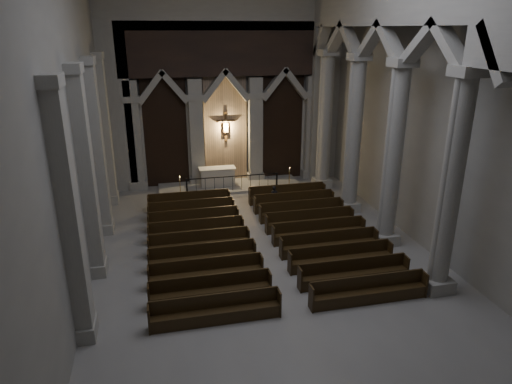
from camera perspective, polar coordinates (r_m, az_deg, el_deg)
room at (r=15.97m, az=2.71°, el=14.34°), size 24.00×24.10×12.00m
sanctuary_wall at (r=27.31m, az=-3.90°, el=14.50°), size 14.00×0.77×12.00m
right_arcade at (r=19.33m, az=18.12°, el=15.05°), size 1.00×24.00×12.00m
left_pilasters at (r=19.71m, az=-19.67°, el=3.31°), size 0.60×13.00×8.03m
sanctuary_step at (r=27.79m, az=-3.29°, el=0.77°), size 8.50×2.60×0.15m
altar at (r=27.56m, az=-4.85°, el=1.95°), size 2.18×0.87×1.10m
altar_rail at (r=26.60m, az=-2.94°, el=1.34°), size 5.41×0.09×1.06m
candle_stand_left at (r=25.89m, az=-9.41°, el=-0.20°), size 0.24×0.24×1.40m
candle_stand_right at (r=27.01m, az=4.15°, el=0.92°), size 0.25×0.25×1.48m
pews at (r=20.24m, az=0.59°, el=-5.98°), size 9.72×10.61×0.96m
worshipper at (r=24.43m, az=2.30°, el=-0.63°), size 0.49×0.38×1.20m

